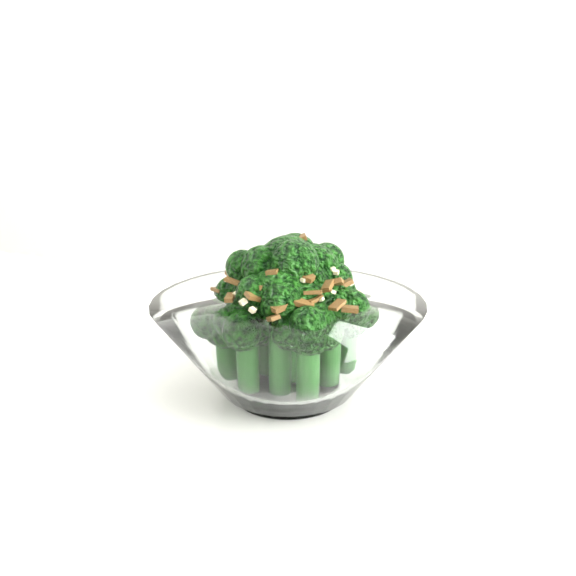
# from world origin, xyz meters

# --- Properties ---
(table) EXTENTS (1.31, 0.99, 0.75)m
(table) POSITION_xyz_m (0.03, 0.10, 0.68)
(table) COLOR white
(table) RESTS_ON ground
(broccoli_dish) EXTENTS (0.21, 0.21, 0.13)m
(broccoli_dish) POSITION_xyz_m (0.08, 0.22, 0.80)
(broccoli_dish) COLOR white
(broccoli_dish) RESTS_ON table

